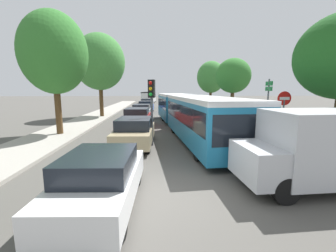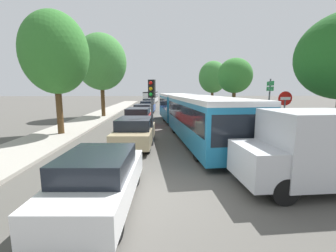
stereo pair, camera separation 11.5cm
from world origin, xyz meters
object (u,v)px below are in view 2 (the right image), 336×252
at_px(direction_sign_post, 269,95).
at_px(tree_left_far, 101,62).
at_px(queued_car_white, 99,179).
at_px(queued_car_silver, 143,111).
at_px(queued_car_red, 138,118).
at_px(queued_car_tan, 135,132).
at_px(queued_car_blue, 148,107).
at_px(tree_right_mid, 235,76).
at_px(articulated_bus, 189,111).
at_px(tree_left_mid, 55,55).
at_px(white_van, 330,147).
at_px(no_entry_sign, 284,110).
at_px(city_bus_rear, 151,96).
at_px(tree_right_far, 213,77).
at_px(traffic_light, 152,98).
at_px(queued_car_graphite, 149,104).

relative_size(direction_sign_post, tree_left_far, 0.42).
relative_size(queued_car_white, queued_car_silver, 0.97).
height_order(queued_car_red, direction_sign_post, direction_sign_post).
bearing_deg(queued_car_tan, queued_car_blue, 2.96).
distance_m(queued_car_red, tree_right_mid, 10.86).
height_order(queued_car_silver, queued_car_blue, queued_car_blue).
height_order(articulated_bus, tree_left_mid, tree_left_mid).
relative_size(white_van, no_entry_sign, 1.81).
relative_size(direction_sign_post, tree_right_mid, 0.60).
height_order(queued_car_silver, direction_sign_post, direction_sign_post).
bearing_deg(tree_right_mid, queued_car_silver, 174.72).
distance_m(articulated_bus, city_bus_rear, 35.49).
relative_size(queued_car_white, queued_car_tan, 0.94).
height_order(city_bus_rear, white_van, city_bus_rear).
distance_m(queued_car_red, queued_car_blue, 11.67).
bearing_deg(no_entry_sign, direction_sign_post, 164.07).
bearing_deg(queued_car_white, no_entry_sign, -51.96).
bearing_deg(tree_right_far, queued_car_red, -123.70).
xyz_separation_m(queued_car_tan, no_entry_sign, (7.50, -0.55, 1.13)).
distance_m(queued_car_white, queued_car_silver, 17.67).
distance_m(queued_car_tan, queued_car_silver, 11.59).
bearing_deg(queued_car_blue, tree_right_mid, -125.14).
bearing_deg(queued_car_red, queued_car_tan, -174.15).
relative_size(queued_car_red, tree_left_far, 0.51).
xyz_separation_m(queued_car_red, traffic_light, (1.20, -5.89, 1.74)).
distance_m(queued_car_white, tree_right_mid, 19.45).
bearing_deg(traffic_light, queued_car_red, -149.98).
distance_m(queued_car_tan, traffic_light, 1.96).
bearing_deg(city_bus_rear, tree_right_far, -152.49).
xyz_separation_m(white_van, direction_sign_post, (2.37, 8.42, 1.31)).
distance_m(white_van, tree_right_far, 25.31).
xyz_separation_m(queued_car_tan, queued_car_silver, (-0.30, 11.58, -0.02)).
height_order(tree_left_mid, tree_right_mid, tree_left_mid).
xyz_separation_m(queued_car_blue, tree_right_far, (8.86, 2.00, 3.85)).
bearing_deg(queued_car_blue, direction_sign_post, -146.63).
xyz_separation_m(no_entry_sign, tree_right_mid, (1.29, 11.30, 2.36)).
bearing_deg(queued_car_graphite, tree_right_far, -111.60).
xyz_separation_m(no_entry_sign, direction_sign_post, (1.04, 3.65, 0.68)).
bearing_deg(queued_car_white, city_bus_rear, 2.59).
xyz_separation_m(queued_car_blue, queued_car_graphite, (-0.05, 6.02, 0.02)).
relative_size(queued_car_white, tree_right_mid, 0.69).
xyz_separation_m(queued_car_tan, traffic_light, (0.88, 0.08, 1.75)).
height_order(queued_car_blue, no_entry_sign, no_entry_sign).
xyz_separation_m(queued_car_red, tree_left_mid, (-4.68, -3.04, 4.19)).
distance_m(queued_car_blue, direction_sign_post, 16.99).
height_order(articulated_bus, no_entry_sign, no_entry_sign).
bearing_deg(queued_car_blue, queued_car_tan, -177.04).
bearing_deg(tree_right_mid, traffic_light, -126.57).
height_order(queued_car_silver, tree_right_far, tree_right_far).
bearing_deg(tree_left_far, no_entry_sign, -47.46).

